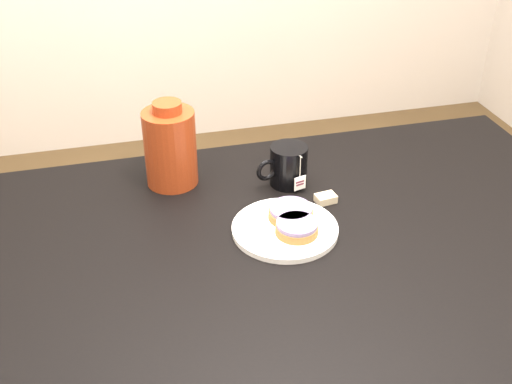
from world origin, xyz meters
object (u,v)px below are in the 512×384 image
(table, at_px, (298,275))
(bagel_back, at_px, (291,213))
(teabag_pouch, at_px, (326,198))
(plate, at_px, (285,228))
(bagel_front, at_px, (297,228))
(mug, at_px, (288,165))
(bagel_package, at_px, (170,147))

(table, relative_size, bagel_back, 12.14)
(bagel_back, xyz_separation_m, teabag_pouch, (0.10, 0.06, -0.02))
(plate, distance_m, bagel_front, 0.04)
(plate, distance_m, teabag_pouch, 0.15)
(bagel_back, bearing_deg, bagel_front, -94.27)
(table, xyz_separation_m, bagel_back, (0.00, 0.08, 0.11))
(plate, relative_size, mug, 1.62)
(plate, relative_size, bagel_front, 1.89)
(plate, bearing_deg, bagel_package, 127.54)
(teabag_pouch, bearing_deg, plate, -144.41)
(plate, xyz_separation_m, bagel_package, (-0.20, 0.26, 0.09))
(plate, bearing_deg, mug, 71.74)
(plate, distance_m, mug, 0.20)
(bagel_front, xyz_separation_m, mug, (0.04, 0.21, 0.02))
(bagel_back, distance_m, bagel_package, 0.33)
(mug, distance_m, teabag_pouch, 0.12)
(table, distance_m, mug, 0.27)
(table, relative_size, mug, 10.14)
(table, bearing_deg, bagel_front, 92.36)
(mug, bearing_deg, bagel_package, 148.21)
(plate, xyz_separation_m, bagel_front, (0.02, -0.03, 0.02))
(mug, relative_size, bagel_package, 0.67)
(bagel_back, height_order, bagel_front, same)
(table, bearing_deg, bagel_package, 125.34)
(table, height_order, plate, plate)
(bagel_back, xyz_separation_m, mug, (0.04, 0.16, 0.02))
(bagel_back, bearing_deg, table, -92.55)
(bagel_back, relative_size, mug, 0.84)
(plate, xyz_separation_m, mug, (0.06, 0.18, 0.04))
(teabag_pouch, bearing_deg, mug, 122.01)
(bagel_front, distance_m, teabag_pouch, 0.16)
(bagel_front, bearing_deg, plate, 122.06)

